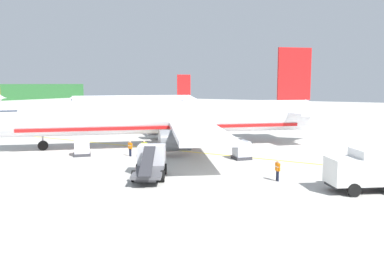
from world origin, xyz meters
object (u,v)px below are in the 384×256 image
at_px(cargo_container_near, 242,150).
at_px(cargo_container_mid, 82,147).
at_px(airliner_mid_apron, 135,102).
at_px(crew_loader_left, 278,169).
at_px(service_truck_baggage, 376,168).
at_px(service_truck_fuel, 151,162).
at_px(airliner_foreground, 169,118).
at_px(crew_marshaller, 130,147).
at_px(crew_loader_right, 144,147).

bearing_deg(cargo_container_near, cargo_container_mid, 112.64).
relative_size(airliner_mid_apron, cargo_container_near, 11.81).
distance_m(cargo_container_mid, crew_loader_left, 20.87).
height_order(airliner_mid_apron, service_truck_baggage, airliner_mid_apron).
xyz_separation_m(service_truck_baggage, cargo_container_near, (6.32, 12.38, -0.73)).
distance_m(service_truck_fuel, cargo_container_near, 10.90).
bearing_deg(cargo_container_near, service_truck_fuel, 159.71).
xyz_separation_m(airliner_foreground, crew_marshaller, (-7.40, 0.04, -2.45)).
distance_m(service_truck_baggage, crew_marshaller, 23.07).
distance_m(service_truck_fuel, cargo_container_mid, 12.08).
xyz_separation_m(airliner_foreground, service_truck_fuel, (-13.44, -6.77, -2.20)).
distance_m(service_truck_fuel, service_truck_baggage, 16.62).
relative_size(crew_marshaller, crew_loader_left, 0.99).
bearing_deg(cargo_container_mid, service_truck_fuel, -108.70).
bearing_deg(cargo_container_mid, service_truck_baggage, -89.94).
height_order(airliner_mid_apron, cargo_container_near, airliner_mid_apron).
relative_size(cargo_container_mid, crew_loader_left, 1.48).
bearing_deg(service_truck_fuel, cargo_container_near, -20.29).
height_order(crew_marshaller, crew_loader_left, crew_loader_left).
distance_m(service_truck_fuel, crew_loader_left, 10.02).
xyz_separation_m(airliner_mid_apron, service_truck_fuel, (-54.36, -43.18, -1.60)).
height_order(cargo_container_mid, crew_marshaller, cargo_container_mid).
xyz_separation_m(airliner_foreground, cargo_container_near, (-3.23, -10.55, -2.48)).
bearing_deg(crew_marshaller, airliner_foreground, -0.29).
relative_size(cargo_container_near, crew_marshaller, 1.42).
relative_size(service_truck_baggage, cargo_container_near, 2.83).
xyz_separation_m(crew_marshaller, crew_loader_right, (0.11, -1.69, 0.10)).
bearing_deg(cargo_container_mid, crew_marshaller, -64.88).
xyz_separation_m(service_truck_baggage, crew_loader_left, (-0.49, 6.73, -0.69)).
height_order(airliner_foreground, cargo_container_near, airliner_foreground).
bearing_deg(service_truck_fuel, crew_loader_right, 39.76).
relative_size(airliner_foreground, cargo_container_mid, 14.03).
distance_m(crew_loader_left, crew_loader_right, 14.80).
relative_size(airliner_mid_apron, crew_loader_left, 16.64).
bearing_deg(crew_loader_right, cargo_container_near, -65.45).
relative_size(service_truck_fuel, service_truck_baggage, 0.93).
bearing_deg(crew_loader_right, cargo_container_mid, 109.86).
bearing_deg(cargo_container_near, crew_loader_left, -140.32).
height_order(service_truck_fuel, service_truck_baggage, service_truck_baggage).
height_order(service_truck_baggage, crew_marshaller, service_truck_baggage).
bearing_deg(cargo_container_near, airliner_foreground, 72.99).
bearing_deg(service_truck_baggage, service_truck_fuel, 103.57).
bearing_deg(service_truck_baggage, cargo_container_near, 62.96).
distance_m(airliner_foreground, crew_marshaller, 7.80).
relative_size(airliner_mid_apron, cargo_container_mid, 11.24).
distance_m(airliner_foreground, crew_loader_left, 19.20).
bearing_deg(crew_marshaller, service_truck_baggage, -95.33).
distance_m(airliner_mid_apron, cargo_container_mid, 59.67).
relative_size(cargo_container_near, crew_loader_left, 1.41).
distance_m(service_truck_baggage, crew_loader_left, 6.78).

